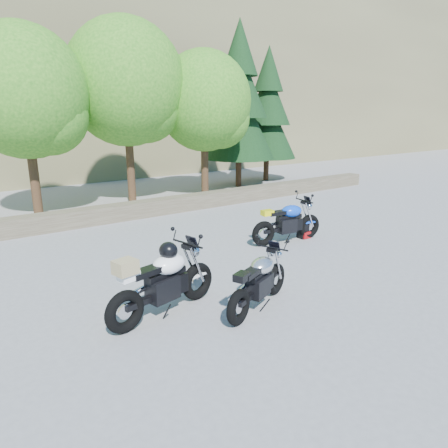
{
  "coord_description": "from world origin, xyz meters",
  "views": [
    {
      "loc": [
        -4.89,
        -6.06,
        3.12
      ],
      "look_at": [
        0.2,
        1.0,
        0.75
      ],
      "focal_mm": 32.0,
      "sensor_mm": 36.0,
      "label": 1
    }
  ],
  "objects": [
    {
      "name": "white_bike",
      "position": [
        -2.25,
        -0.73,
        0.59
      ],
      "size": [
        2.15,
        0.77,
        1.2
      ],
      "rotation": [
        0.0,
        0.0,
        0.22
      ],
      "color": "black",
      "rests_on": "ground"
    },
    {
      "name": "tree_decid_right",
      "position": [
        3.71,
        6.94,
        3.5
      ],
      "size": [
        3.54,
        3.54,
        5.41
      ],
      "color": "#382314",
      "rests_on": "ground"
    },
    {
      "name": "tree_decid_left",
      "position": [
        -2.39,
        7.14,
        3.63
      ],
      "size": [
        3.67,
        3.67,
        5.62
      ],
      "color": "#382314",
      "rests_on": "ground"
    },
    {
      "name": "conifer_near",
      "position": [
        6.2,
        8.2,
        3.68
      ],
      "size": [
        3.17,
        3.17,
        7.06
      ],
      "color": "#382314",
      "rests_on": "ground"
    },
    {
      "name": "blue_bike",
      "position": [
        2.11,
        0.89,
        0.51
      ],
      "size": [
        2.07,
        0.65,
        1.04
      ],
      "rotation": [
        0.0,
        0.0,
        -0.13
      ],
      "color": "black",
      "rests_on": "ground"
    },
    {
      "name": "backpack",
      "position": [
        2.71,
        0.88,
        0.2
      ],
      "size": [
        0.31,
        0.27,
        0.42
      ],
      "rotation": [
        0.0,
        0.0,
        -0.02
      ],
      "color": "black",
      "rests_on": "ground"
    },
    {
      "name": "silver_bike",
      "position": [
        -0.85,
        -1.45,
        0.46
      ],
      "size": [
        1.8,
        0.87,
        0.95
      ],
      "rotation": [
        0.0,
        0.0,
        0.38
      ],
      "color": "black",
      "rests_on": "ground"
    },
    {
      "name": "tree_decid_mid",
      "position": [
        0.91,
        7.54,
        4.04
      ],
      "size": [
        4.08,
        4.08,
        6.24
      ],
      "color": "#382314",
      "rests_on": "ground"
    },
    {
      "name": "stone_wall",
      "position": [
        0.0,
        5.5,
        0.25
      ],
      "size": [
        22.0,
        0.55,
        0.5
      ],
      "primitive_type": "cube",
      "color": "brown",
      "rests_on": "ground"
    },
    {
      "name": "hillside",
      "position": [
        3.0,
        28.0,
        7.5
      ],
      "size": [
        80.0,
        30.0,
        15.0
      ],
      "primitive_type": "cube",
      "color": "brown",
      "rests_on": "ground"
    },
    {
      "name": "ground",
      "position": [
        0.0,
        0.0,
        0.0
      ],
      "size": [
        90.0,
        90.0,
        0.0
      ],
      "primitive_type": "plane",
      "color": "gray",
      "rests_on": "ground"
    },
    {
      "name": "conifer_far",
      "position": [
        8.4,
        8.8,
        3.27
      ],
      "size": [
        2.82,
        2.82,
        6.27
      ],
      "color": "#382314",
      "rests_on": "ground"
    }
  ]
}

